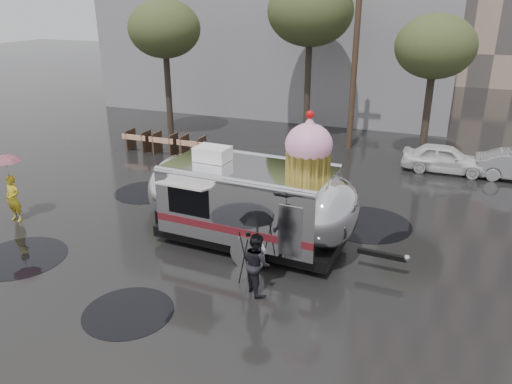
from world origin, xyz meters
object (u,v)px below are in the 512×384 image
at_px(person_right, 257,264).
at_px(tripod, 248,253).
at_px(airstream_trailer, 253,199).
at_px(person_left, 13,199).

relative_size(person_right, tripod, 1.14).
bearing_deg(airstream_trailer, tripod, -68.49).
bearing_deg(person_left, person_right, -2.88).
bearing_deg(person_left, airstream_trailer, 12.55).
distance_m(airstream_trailer, person_left, 8.25).
bearing_deg(person_right, person_left, 34.63).
bearing_deg(person_left, tripod, -0.43).
relative_size(airstream_trailer, tripod, 5.70).
xyz_separation_m(person_left, person_right, (9.14, -1.15, 0.02)).
xyz_separation_m(airstream_trailer, person_right, (1.02, -2.33, -0.73)).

